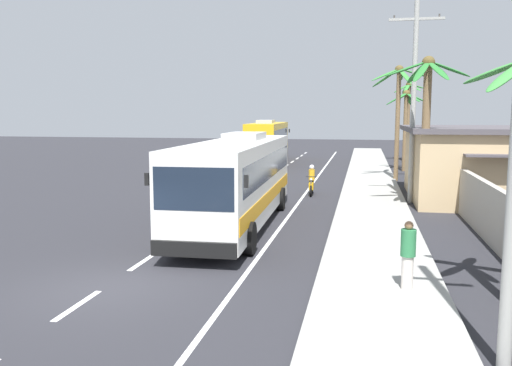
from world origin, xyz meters
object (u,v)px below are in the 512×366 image
at_px(palm_nearest, 406,114).
at_px(coach_bus_foreground, 238,178).
at_px(palm_third, 408,108).
at_px(palm_second, 427,107).
at_px(pedestrian_near_kerb, 408,254).
at_px(utility_pole_mid, 414,94).
at_px(motorcycle_beside_bus, 311,183).
at_px(coach_bus_far_lane, 268,140).
at_px(palm_farthest, 398,99).

bearing_deg(palm_nearest, coach_bus_foreground, -109.56).
bearing_deg(palm_third, palm_nearest, -95.49).
relative_size(palm_second, palm_third, 0.95).
bearing_deg(pedestrian_near_kerb, utility_pole_mid, 119.68).
height_order(motorcycle_beside_bus, utility_pole_mid, utility_pole_mid).
relative_size(motorcycle_beside_bus, pedestrian_near_kerb, 1.17).
bearing_deg(coach_bus_far_lane, motorcycle_beside_bus, -72.95).
relative_size(coach_bus_far_lane, utility_pole_mid, 1.24).
distance_m(coach_bus_foreground, motorcycle_beside_bus, 8.92).
bearing_deg(palm_second, palm_nearest, 88.76).
bearing_deg(palm_second, palm_farthest, 93.10).
bearing_deg(palm_second, utility_pole_mid, 100.08).
relative_size(coach_bus_foreground, utility_pole_mid, 1.22).
height_order(coach_bus_far_lane, utility_pole_mid, utility_pole_mid).
bearing_deg(palm_farthest, palm_nearest, 81.24).
height_order(coach_bus_foreground, palm_second, palm_second).
xyz_separation_m(utility_pole_mid, palm_second, (0.39, -2.18, -0.63)).
distance_m(coach_bus_foreground, palm_nearest, 23.48).
relative_size(palm_second, palm_farthest, 0.92).
height_order(coach_bus_far_lane, motorcycle_beside_bus, coach_bus_far_lane).
bearing_deg(motorcycle_beside_bus, utility_pole_mid, -18.94).
distance_m(motorcycle_beside_bus, palm_second, 7.75).
distance_m(palm_third, palm_farthest, 14.67).
xyz_separation_m(motorcycle_beside_bus, palm_farthest, (4.79, 7.10, 4.62)).
relative_size(utility_pole_mid, palm_nearest, 1.65).
relative_size(utility_pole_mid, palm_farthest, 1.36).
distance_m(coach_bus_foreground, palm_third, 31.60).
bearing_deg(palm_second, pedestrian_near_kerb, -97.61).
relative_size(pedestrian_near_kerb, utility_pole_mid, 0.17).
height_order(palm_second, palm_farthest, palm_farthest).
bearing_deg(coach_bus_far_lane, palm_third, 13.96).
bearing_deg(utility_pole_mid, palm_second, -79.92).
distance_m(motorcycle_beside_bus, palm_third, 23.02).
bearing_deg(palm_nearest, motorcycle_beside_bus, -113.27).
distance_m(motorcycle_beside_bus, palm_farthest, 9.73).
bearing_deg(motorcycle_beside_bus, palm_third, 73.15).
bearing_deg(coach_bus_far_lane, pedestrian_near_kerb, -74.48).
distance_m(palm_second, palm_third, 25.58).
height_order(motorcycle_beside_bus, palm_second, palm_second).
xyz_separation_m(utility_pole_mid, palm_nearest, (0.76, 15.12, -0.97)).
relative_size(palm_nearest, palm_farthest, 0.82).
bearing_deg(pedestrian_near_kerb, palm_third, 120.34).
bearing_deg(coach_bus_foreground, palm_second, 32.30).
height_order(pedestrian_near_kerb, palm_farthest, palm_farthest).
bearing_deg(pedestrian_near_kerb, motorcycle_beside_bus, 138.21).
bearing_deg(coach_bus_far_lane, palm_second, -63.75).
bearing_deg(pedestrian_near_kerb, coach_bus_far_lane, 140.06).
height_order(motorcycle_beside_bus, palm_farthest, palm_farthest).
distance_m(coach_bus_foreground, pedestrian_near_kerb, 9.24).
relative_size(motorcycle_beside_bus, palm_third, 0.27).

